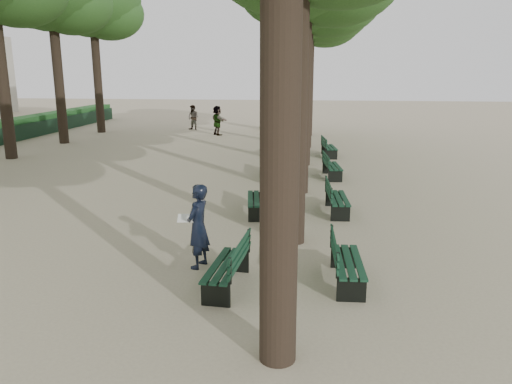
# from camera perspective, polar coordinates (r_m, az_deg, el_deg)

# --- Properties ---
(ground) EXTENTS (120.00, 120.00, 0.00)m
(ground) POSITION_cam_1_polar(r_m,az_deg,el_deg) (9.44, -5.89, -11.36)
(ground) COLOR tan
(ground) RESTS_ON ground
(tree_central_5) EXTENTS (6.00, 6.00, 9.95)m
(tree_central_5) POSITION_cam_1_polar(r_m,az_deg,el_deg) (31.54, 6.31, 20.38)
(tree_central_5) COLOR #33261C
(tree_central_5) RESTS_ON ground
(tree_far_5) EXTENTS (6.00, 6.00, 10.45)m
(tree_far_5) POSITION_cam_1_polar(r_m,az_deg,el_deg) (34.54, -18.24, 20.05)
(tree_far_5) COLOR #33261C
(tree_far_5) RESTS_ON ground
(bench_left_0) EXTENTS (0.70, 1.84, 0.92)m
(bench_left_0) POSITION_cam_1_polar(r_m,az_deg,el_deg) (9.50, -3.39, -9.35)
(bench_left_0) COLOR black
(bench_left_0) RESTS_ON ground
(bench_left_1) EXTENTS (0.80, 1.86, 0.92)m
(bench_left_1) POSITION_cam_1_polar(r_m,az_deg,el_deg) (14.17, 0.14, -1.45)
(bench_left_1) COLOR black
(bench_left_1) RESTS_ON ground
(bench_left_2) EXTENTS (0.73, 1.84, 0.92)m
(bench_left_2) POSITION_cam_1_polar(r_m,az_deg,el_deg) (19.03, 1.88, 2.50)
(bench_left_2) COLOR black
(bench_left_2) RESTS_ON ground
(bench_left_3) EXTENTS (0.77, 1.85, 0.92)m
(bench_left_3) POSITION_cam_1_polar(r_m,az_deg,el_deg) (23.71, 2.88, 4.74)
(bench_left_3) COLOR black
(bench_left_3) RESTS_ON ground
(bench_right_0) EXTENTS (0.64, 1.82, 0.92)m
(bench_right_0) POSITION_cam_1_polar(r_m,az_deg,el_deg) (9.81, 10.40, -8.78)
(bench_right_0) COLOR black
(bench_right_0) RESTS_ON ground
(bench_right_1) EXTENTS (0.70, 1.84, 0.92)m
(bench_right_1) POSITION_cam_1_polar(r_m,az_deg,el_deg) (14.42, 9.28, -1.37)
(bench_right_1) COLOR black
(bench_right_1) RESTS_ON ground
(bench_right_2) EXTENTS (0.78, 1.86, 0.92)m
(bench_right_2) POSITION_cam_1_polar(r_m,az_deg,el_deg) (19.17, 8.70, 2.43)
(bench_right_2) COLOR black
(bench_right_2) RESTS_ON ground
(bench_right_3) EXTENTS (0.79, 1.86, 0.92)m
(bench_right_3) POSITION_cam_1_polar(r_m,az_deg,el_deg) (23.86, 8.37, 4.67)
(bench_right_3) COLOR black
(bench_right_3) RESTS_ON ground
(man_with_map) EXTENTS (0.70, 0.78, 1.77)m
(man_with_map) POSITION_cam_1_polar(r_m,az_deg,el_deg) (10.30, -6.63, -3.91)
(man_with_map) COLOR black
(man_with_map) RESTS_ON ground
(pedestrian_a) EXTENTS (0.88, 0.65, 1.67)m
(pedestrian_a) POSITION_cam_1_polar(r_m,az_deg,el_deg) (34.52, -7.18, 8.44)
(pedestrian_a) COLOR #262628
(pedestrian_a) RESTS_ON ground
(pedestrian_d) EXTENTS (0.91, 0.73, 1.74)m
(pedestrian_d) POSITION_cam_1_polar(r_m,az_deg,el_deg) (34.48, 0.93, 8.60)
(pedestrian_d) COLOR #262628
(pedestrian_d) RESTS_ON ground
(pedestrian_e) EXTENTS (1.31, 1.57, 1.82)m
(pedestrian_e) POSITION_cam_1_polar(r_m,az_deg,el_deg) (31.58, -4.44, 8.16)
(pedestrian_e) COLOR #262628
(pedestrian_e) RESTS_ON ground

